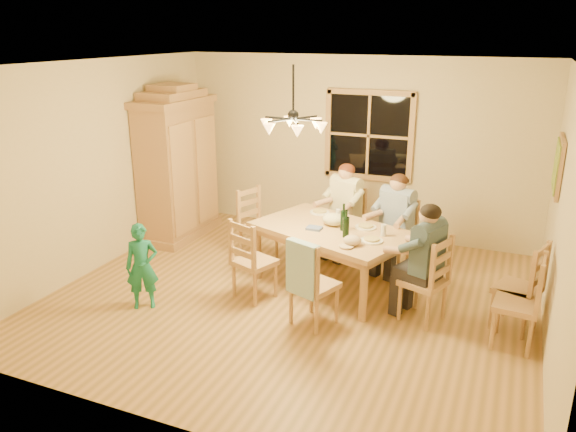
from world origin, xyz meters
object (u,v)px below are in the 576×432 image
at_px(adult_plaid_man, 397,212).
at_px(wine_bottle_b, 346,224).
at_px(chair_near_right, 314,298).
at_px(chair_end_right, 422,294).
at_px(chair_far_left, 344,236).
at_px(armoire, 178,168).
at_px(adult_slate_man, 426,248).
at_px(wine_bottle_a, 344,217).
at_px(adult_woman, 345,199).
at_px(chandelier, 293,124).
at_px(chair_spare_front, 514,318).
at_px(dining_table, 332,236).
at_px(chair_spare_back, 515,302).
at_px(chair_far_right, 394,251).
at_px(chair_near_left, 255,274).
at_px(chair_end_left, 259,238).
at_px(child, 142,266).

relative_size(adult_plaid_man, wine_bottle_b, 2.65).
distance_m(chair_near_right, chair_end_right, 1.19).
bearing_deg(chair_far_left, armoire, 23.04).
xyz_separation_m(adult_slate_man, wine_bottle_a, (-1.05, 0.41, 0.08)).
bearing_deg(adult_woman, wine_bottle_a, 125.95).
bearing_deg(wine_bottle_a, chair_near_right, -90.80).
distance_m(chandelier, chair_far_left, 2.31).
bearing_deg(adult_plaid_man, chair_near_right, 93.37).
xyz_separation_m(chair_end_right, chair_spare_front, (0.94, -0.18, 0.00)).
bearing_deg(chandelier, wine_bottle_a, 46.06).
height_order(dining_table, chair_spare_back, chair_spare_back).
xyz_separation_m(chair_far_right, wine_bottle_a, (-0.48, -0.72, 0.62)).
height_order(dining_table, wine_bottle_a, wine_bottle_a).
relative_size(wine_bottle_a, chair_spare_front, 0.33).
relative_size(chair_end_right, wine_bottle_b, 3.00).
bearing_deg(wine_bottle_b, wine_bottle_a, 114.54).
relative_size(armoire, adult_plaid_man, 2.63).
bearing_deg(chair_near_right, armoire, 167.73).
bearing_deg(adult_slate_man, chair_near_left, 116.57).
bearing_deg(chair_spare_back, adult_plaid_man, 77.45).
xyz_separation_m(chandelier, adult_woman, (0.17, 1.47, -1.24)).
bearing_deg(chair_spare_front, chair_far_right, 53.53).
xyz_separation_m(adult_plaid_man, wine_bottle_b, (-0.39, -0.93, 0.08)).
bearing_deg(chair_end_left, wine_bottle_b, 85.17).
bearing_deg(chair_near_left, adult_woman, 90.00).
bearing_deg(adult_plaid_man, adult_woman, 0.00).
bearing_deg(chandelier, dining_table, 58.14).
bearing_deg(adult_woman, adult_slate_man, 153.43).
height_order(adult_plaid_man, adult_slate_man, same).
bearing_deg(wine_bottle_b, chair_end_right, -12.05).
bearing_deg(chair_spare_back, adult_woman, 81.13).
bearing_deg(wine_bottle_b, chair_end_left, 155.22).
height_order(chair_end_right, wine_bottle_b, wine_bottle_b).
bearing_deg(chair_end_right, chair_spare_front, -80.78).
bearing_deg(chandelier, chair_near_right, -47.06).
xyz_separation_m(dining_table, adult_plaid_man, (0.63, 0.69, 0.18)).
relative_size(armoire, wine_bottle_a, 6.97).
xyz_separation_m(chair_near_right, chair_end_left, (-1.34, 1.41, 0.00)).
bearing_deg(chair_far_right, adult_woman, -0.00).
bearing_deg(chair_far_left, chair_near_right, 117.90).
distance_m(armoire, adult_slate_man, 4.13).
distance_m(dining_table, chair_end_right, 1.33).
bearing_deg(chair_spare_back, chair_far_right, 77.45).
xyz_separation_m(wine_bottle_a, child, (-1.94, -1.35, -0.42)).
bearing_deg(chair_end_left, adult_woman, 136.74).
distance_m(chair_near_left, chair_end_right, 1.94).
bearing_deg(wine_bottle_b, chair_near_right, -98.40).
height_order(dining_table, adult_woman, adult_woman).
bearing_deg(chair_far_right, dining_table, 67.62).
height_order(chair_far_right, adult_woman, adult_woman).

